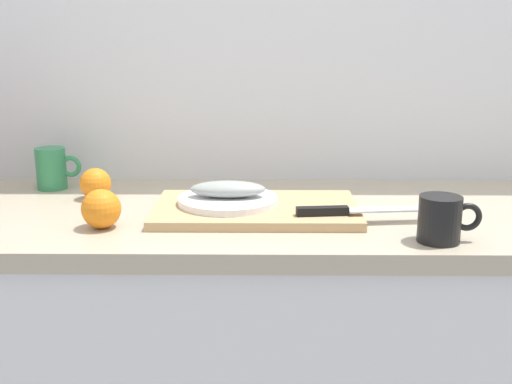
{
  "coord_description": "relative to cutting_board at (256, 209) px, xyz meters",
  "views": [
    {
      "loc": [
        -0.05,
        -1.39,
        1.3
      ],
      "look_at": [
        -0.06,
        -0.03,
        0.95
      ],
      "focal_mm": 44.34,
      "sensor_mm": 36.0,
      "label": 1
    }
  ],
  "objects": [
    {
      "name": "coffee_mug_0",
      "position": [
        0.36,
        -0.19,
        0.04
      ],
      "size": [
        0.12,
        0.08,
        0.09
      ],
      "color": "black",
      "rests_on": "kitchen_counter"
    },
    {
      "name": "fish_fillet",
      "position": [
        -0.06,
        0.01,
        0.04
      ],
      "size": [
        0.17,
        0.07,
        0.04
      ],
      "primitive_type": "ellipsoid",
      "color": "#999E99",
      "rests_on": "white_plate"
    },
    {
      "name": "coffee_mug_1",
      "position": [
        -0.53,
        0.23,
        0.04
      ],
      "size": [
        0.12,
        0.08,
        0.11
      ],
      "color": "#338C59",
      "rests_on": "kitchen_counter"
    },
    {
      "name": "orange_1",
      "position": [
        -0.39,
        0.13,
        0.03
      ],
      "size": [
        0.08,
        0.08,
        0.08
      ],
      "primitive_type": "sphere",
      "color": "orange",
      "rests_on": "kitchen_counter"
    },
    {
      "name": "white_plate",
      "position": [
        -0.06,
        0.01,
        0.02
      ],
      "size": [
        0.22,
        0.22,
        0.01
      ],
      "primitive_type": "cylinder",
      "color": "white",
      "rests_on": "cutting_board"
    },
    {
      "name": "chef_knife",
      "position": [
        0.19,
        -0.07,
        0.02
      ],
      "size": [
        0.29,
        0.06,
        0.02
      ],
      "rotation": [
        0.0,
        0.0,
        0.1
      ],
      "color": "silver",
      "rests_on": "cutting_board"
    },
    {
      "name": "orange_0",
      "position": [
        -0.32,
        -0.11,
        0.03
      ],
      "size": [
        0.08,
        0.08,
        0.08
      ],
      "primitive_type": "sphere",
      "color": "orange",
      "rests_on": "kitchen_counter"
    },
    {
      "name": "cutting_board",
      "position": [
        0.0,
        0.0,
        0.0
      ],
      "size": [
        0.45,
        0.27,
        0.02
      ],
      "primitive_type": "cube",
      "color": "tan",
      "rests_on": "kitchen_counter"
    },
    {
      "name": "back_wall",
      "position": [
        0.06,
        0.36,
        0.34
      ],
      "size": [
        3.2,
        0.05,
        2.5
      ],
      "primitive_type": "cube",
      "color": "white",
      "rests_on": "ground_plane"
    }
  ]
}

